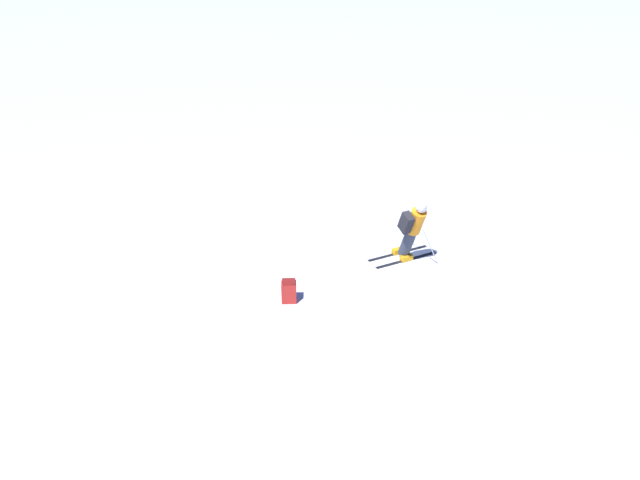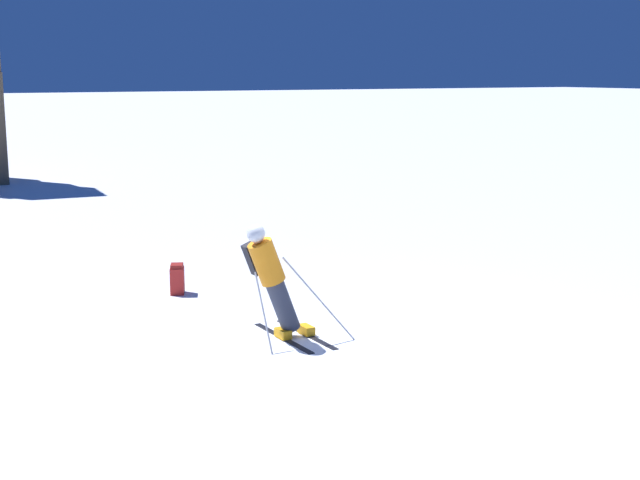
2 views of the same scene
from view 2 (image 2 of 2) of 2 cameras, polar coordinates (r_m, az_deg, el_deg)
ground_plane at (r=12.49m, az=-0.60°, el=-6.03°), size 300.00×300.00×0.00m
skier at (r=12.02m, az=-3.15°, el=-2.29°), size 1.39×1.61×1.66m
spare_backpack at (r=14.84m, az=-9.12°, el=-2.49°), size 0.32×0.36×0.50m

